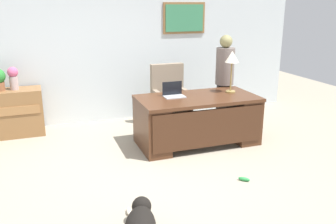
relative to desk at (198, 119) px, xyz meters
name	(u,v)px	position (x,y,z in m)	size (l,w,h in m)	color
ground_plane	(170,173)	(-0.77, -0.84, -0.42)	(12.00, 12.00, 0.00)	#9E937F
back_wall	(123,48)	(-0.76, 1.76, 0.94)	(7.00, 0.16, 2.70)	silver
desk	(198,119)	(0.00, 0.00, 0.00)	(1.86, 0.95, 0.76)	#4C2B19
credenza	(4,114)	(-2.90, 1.41, -0.02)	(1.25, 0.50, 0.79)	olive
armchair	(170,100)	(-0.11, 0.97, 0.08)	(0.60, 0.59, 1.12)	gray
person_standing	(224,81)	(0.78, 0.62, 0.43)	(0.32, 0.32, 1.64)	#262323
laptop	(173,93)	(-0.35, 0.17, 0.40)	(0.32, 0.22, 0.22)	#B2B5BA
desk_lamp	(232,60)	(0.62, 0.12, 0.88)	(0.22, 0.22, 0.67)	#9E8447
vase_with_flowers	(13,77)	(-2.69, 1.41, 0.58)	(0.17, 0.17, 0.38)	#BBA3A2
dog_toy_bone	(129,211)	(-1.51, -1.59, -0.39)	(0.14, 0.05, 0.05)	beige
dog_toy_plush	(244,179)	(0.03, -1.37, -0.39)	(0.15, 0.05, 0.05)	green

